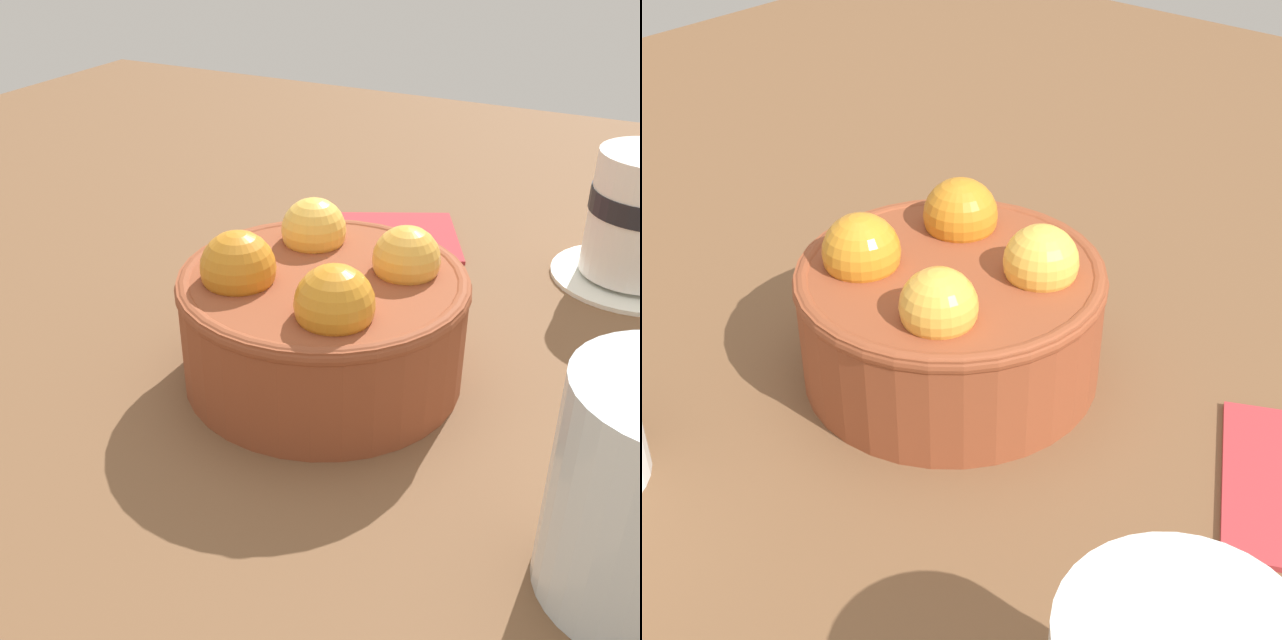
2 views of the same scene
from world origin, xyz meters
TOP-DOWN VIEW (x-y plane):
  - ground_plane at (0.00, 0.00)cm, footprint 127.14×119.65cm
  - terracotta_bowl at (-0.02, -0.03)cm, footprint 15.26×15.26cm
  - folded_napkin at (-3.82, 18.44)cm, footprint 13.09×12.55cm

SIDE VIEW (x-z plane):
  - ground_plane at x=0.00cm, z-range -3.02..0.00cm
  - folded_napkin at x=-3.82cm, z-range 0.00..0.60cm
  - terracotta_bowl at x=-0.02cm, z-range -0.54..8.12cm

